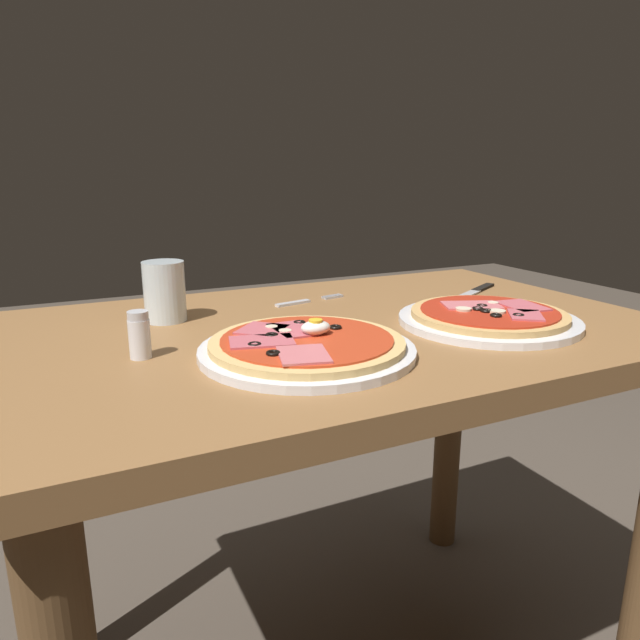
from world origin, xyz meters
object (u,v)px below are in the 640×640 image
object	(u,v)px
dining_table	(343,400)
fork	(305,301)
pizza_across_left	(489,317)
knife	(476,291)
pizza_foreground	(306,346)
water_glass_near	(165,295)
salt_shaker	(139,335)

from	to	relation	value
dining_table	fork	distance (m)	0.23
dining_table	fork	xyz separation A→B (m)	(0.00, 0.17, 0.14)
pizza_across_left	fork	xyz separation A→B (m)	(-0.21, 0.28, -0.01)
fork	knife	xyz separation A→B (m)	(0.37, -0.07, 0.00)
pizza_foreground	water_glass_near	distance (m)	0.31
dining_table	water_glass_near	distance (m)	0.36
dining_table	fork	bearing A→B (deg)	88.44
pizza_foreground	water_glass_near	bearing A→B (deg)	117.15
pizza_across_left	knife	distance (m)	0.27
knife	salt_shaker	distance (m)	0.73
salt_shaker	water_glass_near	bearing A→B (deg)	69.12
knife	salt_shaker	size ratio (longest dim) A/B	2.70
dining_table	water_glass_near	world-z (taller)	water_glass_near
dining_table	salt_shaker	world-z (taller)	salt_shaker
pizza_foreground	fork	distance (m)	0.33
dining_table	salt_shaker	xyz separation A→B (m)	(-0.34, -0.04, 0.17)
knife	salt_shaker	world-z (taller)	salt_shaker
knife	water_glass_near	bearing A→B (deg)	176.04
water_glass_near	salt_shaker	bearing A→B (deg)	-110.88
fork	salt_shaker	world-z (taller)	salt_shaker
dining_table	fork	size ratio (longest dim) A/B	6.82
pizza_foreground	pizza_across_left	world-z (taller)	pizza_foreground
knife	salt_shaker	bearing A→B (deg)	-168.62
dining_table	salt_shaker	size ratio (longest dim) A/B	16.02
pizza_across_left	water_glass_near	distance (m)	0.55
water_glass_near	fork	distance (m)	0.28
pizza_across_left	water_glass_near	xyz separation A→B (m)	(-0.49, 0.26, 0.03)
pizza_across_left	water_glass_near	bearing A→B (deg)	152.10
pizza_across_left	fork	world-z (taller)	pizza_across_left
pizza_across_left	water_glass_near	world-z (taller)	water_glass_near
salt_shaker	fork	bearing A→B (deg)	31.58
water_glass_near	salt_shaker	world-z (taller)	water_glass_near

